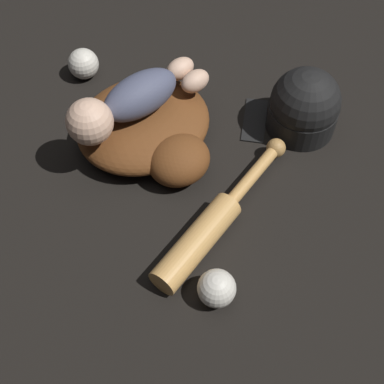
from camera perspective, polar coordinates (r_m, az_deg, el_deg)
The scene contains 7 objects.
ground_plane at distance 1.22m, azimuth -3.34°, elevation 4.47°, with size 6.00×6.00×0.00m, color black.
baseball_glove at distance 1.20m, azimuth -4.59°, elevation 6.67°, with size 0.37×0.38×0.09m.
baby_figure at distance 1.14m, azimuth -6.69°, elevation 9.60°, with size 0.34×0.16×0.10m.
baseball_bat at distance 1.07m, azimuth 2.09°, elevation -3.49°, with size 0.43×0.06×0.06m.
baseball at distance 1.00m, azimuth 2.65°, elevation -10.22°, with size 0.07×0.07×0.07m.
baseball_spare at distance 1.38m, azimuth -11.51°, elevation 13.26°, with size 0.08×0.08×0.08m.
baseball_cap at distance 1.24m, azimuth 11.83°, elevation 8.89°, with size 0.20×0.23×0.16m.
Camera 1 is at (0.57, 0.52, 0.94)m, focal length 50.00 mm.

